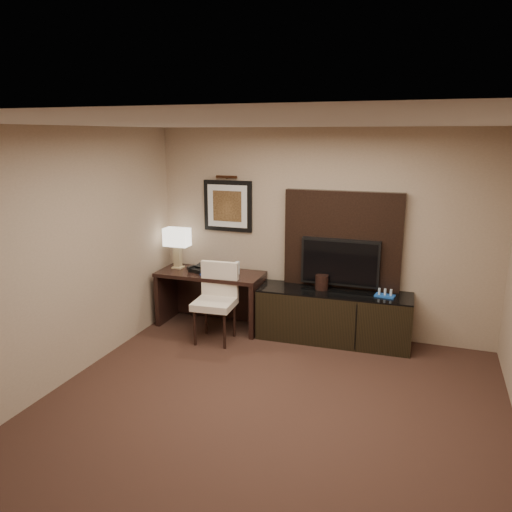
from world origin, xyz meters
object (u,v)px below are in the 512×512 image
at_px(desk_chair, 215,303).
at_px(table_lamp, 177,250).
at_px(tv, 340,262).
at_px(desk, 211,299).
at_px(credenza, 333,316).
at_px(minibar_tray, 385,293).
at_px(ice_bucket, 322,282).
at_px(desk_phone, 198,268).
at_px(water_bottle, 238,268).

height_order(desk_chair, table_lamp, table_lamp).
bearing_deg(table_lamp, tv, 3.41).
distance_m(desk, credenza, 1.71).
height_order(table_lamp, minibar_tray, table_lamp).
relative_size(desk_chair, ice_bucket, 5.45).
xyz_separation_m(tv, table_lamp, (-2.26, -0.13, 0.02)).
bearing_deg(desk_phone, table_lamp, -175.84).
height_order(desk_phone, minibar_tray, desk_phone).
distance_m(credenza, tv, 0.70).
bearing_deg(desk_phone, desk, 22.62).
xyz_separation_m(desk, table_lamp, (-0.52, 0.06, 0.65)).
height_order(desk, credenza, desk).
bearing_deg(tv, ice_bucket, -153.02).
xyz_separation_m(table_lamp, water_bottle, (0.90, -0.01, -0.18)).
height_order(credenza, desk_chair, desk_chair).
height_order(desk_phone, water_bottle, water_bottle).
height_order(desk, ice_bucket, ice_bucket).
distance_m(tv, ice_bucket, 0.35).
bearing_deg(credenza, tv, 74.93).
height_order(credenza, tv, tv).
height_order(desk_chair, ice_bucket, desk_chair).
relative_size(tv, table_lamp, 1.89).
bearing_deg(desk, credenza, 0.73).
height_order(credenza, table_lamp, table_lamp).
bearing_deg(credenza, water_bottle, 178.10).
bearing_deg(desk_chair, minibar_tray, 10.16).
height_order(table_lamp, desk_phone, table_lamp).
distance_m(credenza, ice_bucket, 0.46).
bearing_deg(table_lamp, credenza, -0.14).
bearing_deg(desk, desk_phone, -174.63).
xyz_separation_m(desk, credenza, (1.70, 0.05, -0.05)).
relative_size(credenza, table_lamp, 3.67).
xyz_separation_m(desk_chair, minibar_tray, (2.06, 0.52, 0.19)).
bearing_deg(desk_phone, minibar_tray, 17.93).
relative_size(water_bottle, minibar_tray, 0.72).
bearing_deg(table_lamp, desk_phone, -12.14).
relative_size(table_lamp, minibar_tray, 2.22).
bearing_deg(desk_chair, desk, 115.56).
relative_size(desk, water_bottle, 8.46).
xyz_separation_m(credenza, desk_phone, (-1.88, -0.07, 0.49)).
bearing_deg(water_bottle, minibar_tray, 0.10).
distance_m(desk, minibar_tray, 2.35).
relative_size(credenza, minibar_tray, 8.16).
bearing_deg(tv, minibar_tray, -13.14).
height_order(desk_chair, desk_phone, desk_chair).
distance_m(tv, water_bottle, 1.37).
height_order(table_lamp, ice_bucket, table_lamp).
distance_m(desk, table_lamp, 0.84).
xyz_separation_m(table_lamp, minibar_tray, (2.85, -0.00, -0.33)).
distance_m(desk, desk_chair, 0.56).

